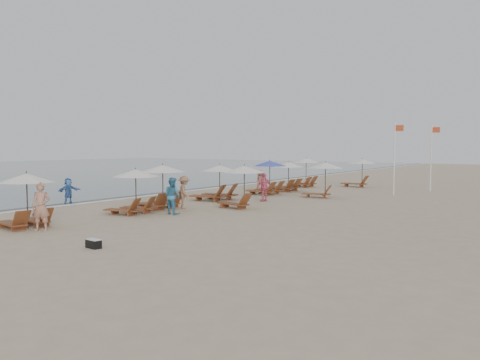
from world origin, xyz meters
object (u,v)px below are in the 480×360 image
Objects in this scene: beachgoer_mid_b at (184,192)px; beachgoer_far_b at (260,181)px; lounger_station_2 at (160,186)px; flag_pole_near at (395,155)px; beachgoer_mid_a at (172,196)px; beachgoer_far_a at (264,187)px; duffel_bag at (94,243)px; inland_station_2 at (359,170)px; inland_station_0 at (240,181)px; inland_station_1 at (322,175)px; lounger_station_5 at (286,177)px; lounger_station_1 at (133,191)px; beachgoer_near at (41,207)px; lounger_station_4 at (267,178)px; lounger_station_3 at (216,184)px; lounger_station_6 at (304,172)px; waterline_walker at (68,191)px; lounger_station_0 at (25,199)px.

beachgoer_mid_b reaches higher than beachgoer_far_b.
flag_pole_near is (8.05, 13.68, 1.49)m from lounger_station_2.
beachgoer_mid_a is 1.15× the size of beachgoer_far_b.
flag_pole_near is at bearing -107.76° from beachgoer_mid_a.
beachgoer_far_a is 14.36m from duffel_bag.
flag_pole_near is at bearing -48.99° from inland_station_2.
inland_station_0 and inland_station_2 have the same top height.
flag_pole_near is at bearing 50.54° from inland_station_1.
beachgoer_far_a is (2.79, 5.83, -0.33)m from lounger_station_2.
inland_station_1 is at bearing -83.69° from inland_station_2.
inland_station_2 is at bearing 64.31° from lounger_station_5.
beachgoer_far_a is 1.10× the size of beachgoer_far_b.
lounger_station_1 is at bearing -79.72° from lounger_station_2.
beachgoer_mid_b is at bearing 51.73° from beachgoer_near.
beachgoer_far_a is at bearing -92.13° from beachgoer_mid_a.
lounger_station_5 is 0.54× the size of flag_pole_near.
lounger_station_1 is 1.32× the size of beachgoer_near.
inland_station_2 is (-1.00, 9.01, -0.12)m from inland_station_1.
duffel_bag is at bearing -76.27° from lounger_station_4.
inland_station_0 is at bearing -34.23° from lounger_station_3.
beachgoer_near is (0.89, -12.11, -0.03)m from lounger_station_3.
lounger_station_3 is 1.65× the size of beachgoer_far_a.
lounger_station_2 reaches higher than beachgoer_far_b.
lounger_station_6 reaches higher than beachgoer_far_a.
lounger_station_1 is at bearing -92.03° from lounger_station_4.
flag_pole_near reaches higher than beachgoer_far_b.
lounger_station_2 is (-0.40, 2.23, 0.04)m from lounger_station_1.
lounger_station_6 is at bearing -141.56° from beachgoer_far_a.
inland_station_2 is at bearing 96.31° from inland_station_1.
lounger_station_4 is 3.93m from inland_station_1.
beachgoer_far_b is at bearing -121.81° from beachgoer_far_a.
beachgoer_far_b is 13.53m from waterline_walker.
lounger_station_1 reaches higher than beachgoer_mid_b.
beachgoer_near is at bearing -102.35° from inland_station_1.
flag_pole_near is at bearing 82.47° from duffel_bag.
lounger_station_5 is at bearing 147.35° from inland_station_1.
lounger_station_5 is (-0.17, 2.90, -0.08)m from lounger_station_4.
lounger_station_6 is (-0.52, 3.89, 0.12)m from lounger_station_5.
inland_station_0 is (2.78, -9.86, 0.41)m from lounger_station_5.
lounger_station_5 is at bearing 93.32° from lounger_station_4.
lounger_station_2 is 1.58× the size of beachgoer_far_a.
beachgoer_far_b is 0.32× the size of flag_pole_near.
lounger_station_4 is 1.38× the size of beachgoer_near.
lounger_station_0 is at bearing -93.41° from lounger_station_4.
duffel_bag is (5.05, -12.99, -0.82)m from lounger_station_3.
inland_station_1 is 18.02m from duffel_bag.
beachgoer_far_b reaches higher than waterline_walker.
lounger_station_5 is (0.65, 12.25, -0.13)m from lounger_station_2.
beachgoer_mid_a is 1.05× the size of beachgoer_far_a.
duffel_bag is at bearing -58.33° from lounger_station_2.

